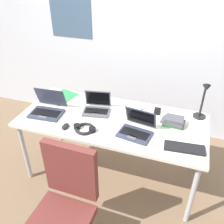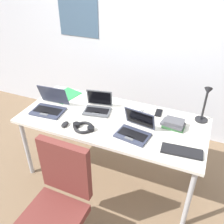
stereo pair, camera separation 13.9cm
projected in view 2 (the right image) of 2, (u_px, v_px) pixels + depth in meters
The scene contains 16 objects.
ground_plane at pixel (112, 173), 2.80m from camera, with size 12.00×12.00×0.00m, color #7A6047.
wall_back at pixel (147, 32), 2.94m from camera, with size 6.00×0.13×2.60m.
desk at pixel (112, 124), 2.43m from camera, with size 1.80×0.80×0.74m.
desk_lamp at pixel (205, 104), 2.24m from camera, with size 0.12×0.18×0.40m.
laptop_by_keyboard at pixel (98, 107), 2.50m from camera, with size 0.30×0.26×0.20m.
laptop_front_left at pixel (50, 106), 2.51m from camera, with size 0.34×0.31×0.23m.
laptop_back_left at pixel (135, 130), 2.18m from camera, with size 0.32×0.30×0.21m.
external_keyboard at pixel (182, 151), 1.99m from camera, with size 0.33×0.12×0.02m, color black.
computer_mouse at pixel (65, 124), 2.29m from camera, with size 0.06×0.10×0.03m, color black.
cell_phone at pixel (159, 113), 2.48m from camera, with size 0.06×0.14×0.01m, color black.
headphones at pixel (83, 127), 2.25m from camera, with size 0.21×0.18×0.04m.
pill_bottle at pixel (91, 95), 2.72m from camera, with size 0.04×0.04×0.08m.
book_stack at pixel (174, 124), 2.26m from camera, with size 0.22×0.16×0.08m.
paper_folder_far_corner at pixel (65, 95), 2.78m from camera, with size 0.23×0.31×0.01m, color green.
coffee_mug at pixel (140, 112), 2.42m from camera, with size 0.11×0.08×0.09m.
office_chair at pixel (57, 213), 1.91m from camera, with size 0.52×0.54×0.97m.
Camera 2 is at (0.76, -1.82, 2.10)m, focal length 39.56 mm.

